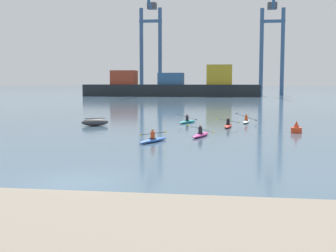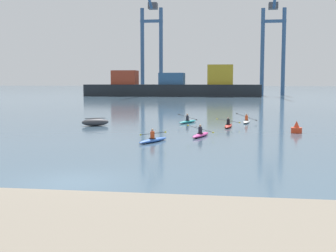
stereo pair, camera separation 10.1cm
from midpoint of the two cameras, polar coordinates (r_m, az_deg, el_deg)
ground_plane at (r=19.56m, az=-11.72°, el=-7.02°), size 800.00×800.00×0.00m
container_barge at (r=129.38m, az=0.72°, el=5.01°), size 50.21×8.00×8.90m
gantry_crane_west at (r=145.77m, az=-2.12°, el=11.28°), size 7.27×19.97×36.16m
gantry_crane_west_mid at (r=142.93m, az=13.25°, el=11.22°), size 7.54×18.62×39.77m
capsized_dinghy at (r=43.69m, az=-9.14°, el=0.48°), size 2.81×2.19×0.76m
channel_buoy at (r=38.76m, az=16.05°, el=-0.31°), size 0.90×0.90×1.00m
kayak_white at (r=47.02m, az=9.98°, el=0.61°), size 2.19×3.45×1.02m
kayak_magenta at (r=34.83m, az=4.23°, el=-1.07°), size 2.19×3.44×0.95m
kayak_red at (r=42.29m, az=7.72°, el=0.09°), size 2.27×3.44×0.95m
kayak_teal at (r=46.28m, az=2.58°, el=0.61°), size 2.09×3.37×0.95m
kayak_blue at (r=31.67m, az=-1.81°, el=-1.73°), size 2.11×3.37×0.95m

